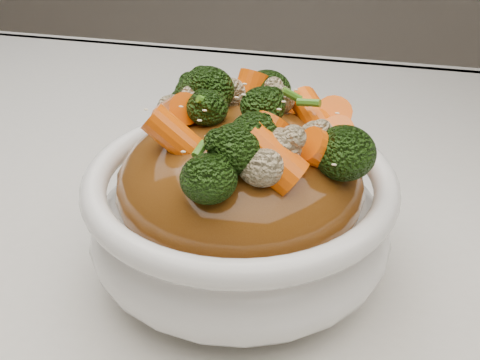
% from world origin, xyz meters
% --- Properties ---
extents(tablecloth, '(1.20, 0.80, 0.04)m').
position_xyz_m(tablecloth, '(0.00, 0.00, 0.73)').
color(tablecloth, silver).
rests_on(tablecloth, dining_table).
extents(bowl, '(0.26, 0.26, 0.08)m').
position_xyz_m(bowl, '(0.05, -0.04, 0.79)').
color(bowl, white).
rests_on(bowl, tablecloth).
extents(sauce_base, '(0.21, 0.21, 0.09)m').
position_xyz_m(sauce_base, '(0.05, -0.04, 0.82)').
color(sauce_base, brown).
rests_on(sauce_base, bowl).
extents(carrots, '(0.21, 0.21, 0.05)m').
position_xyz_m(carrots, '(0.05, -0.04, 0.87)').
color(carrots, '#FB5F08').
rests_on(carrots, sauce_base).
extents(broccoli, '(0.21, 0.21, 0.04)m').
position_xyz_m(broccoli, '(0.05, -0.04, 0.87)').
color(broccoli, black).
rests_on(broccoli, sauce_base).
extents(cauliflower, '(0.21, 0.21, 0.03)m').
position_xyz_m(cauliflower, '(0.05, -0.04, 0.87)').
color(cauliflower, tan).
rests_on(cauliflower, sauce_base).
extents(scallions, '(0.15, 0.15, 0.02)m').
position_xyz_m(scallions, '(0.05, -0.04, 0.87)').
color(scallions, '#43811D').
rests_on(scallions, sauce_base).
extents(sesame_seeds, '(0.19, 0.19, 0.01)m').
position_xyz_m(sesame_seeds, '(0.05, -0.04, 0.87)').
color(sesame_seeds, beige).
rests_on(sesame_seeds, sauce_base).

